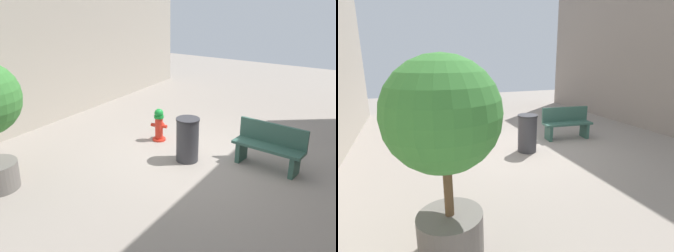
{
  "view_description": "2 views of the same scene",
  "coord_description": "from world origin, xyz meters",
  "views": [
    {
      "loc": [
        -3.45,
        6.81,
        3.65
      ],
      "look_at": [
        0.55,
        0.39,
        0.81
      ],
      "focal_mm": 40.04,
      "sensor_mm": 36.0,
      "label": 1
    },
    {
      "loc": [
        3.03,
        6.01,
        2.38
      ],
      "look_at": [
        0.89,
        0.48,
        0.83
      ],
      "focal_mm": 27.57,
      "sensor_mm": 36.0,
      "label": 2
    }
  ],
  "objects": [
    {
      "name": "fire_hydrant",
      "position": [
        1.34,
        -0.47,
        0.41
      ],
      "size": [
        0.43,
        0.4,
        0.83
      ],
      "color": "red",
      "rests_on": "ground_plane"
    },
    {
      "name": "trash_bin",
      "position": [
        0.18,
        0.18,
        0.49
      ],
      "size": [
        0.52,
        0.52,
        0.98
      ],
      "color": "#38383D",
      "rests_on": "ground_plane"
    },
    {
      "name": "ground_plane",
      "position": [
        0.0,
        0.0,
        0.0
      ],
      "size": [
        23.4,
        23.4,
        0.0
      ],
      "primitive_type": "plane",
      "color": "gray"
    },
    {
      "name": "bench_near",
      "position": [
        -1.44,
        -0.45,
        0.49
      ],
      "size": [
        1.54,
        0.61,
        0.95
      ],
      "color": "#33594C",
      "rests_on": "ground_plane"
    }
  ]
}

